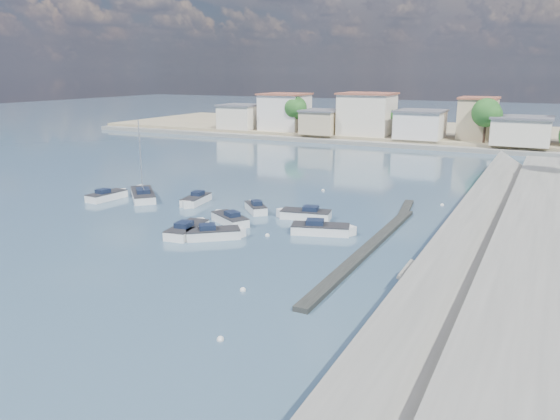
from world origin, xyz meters
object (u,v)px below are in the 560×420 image
sailboat (143,194)px  motorboat_e (108,196)px  motorboat_f (255,208)px  motorboat_g (195,201)px  motorboat_d (303,215)px  motorboat_c (229,219)px  motorboat_h (324,230)px  motorboat_a (188,229)px  motorboat_b (216,234)px

sailboat → motorboat_e: bearing=-143.9°
motorboat_e → motorboat_f: (17.50, 2.55, -0.00)m
motorboat_f → sailboat: bearing=-178.7°
motorboat_e → sailboat: bearing=36.1°
motorboat_g → sailboat: (-7.01, -0.29, 0.03)m
motorboat_d → motorboat_e: bearing=-174.2°
motorboat_c → motorboat_f: bearing=88.5°
motorboat_e → motorboat_g: same height
motorboat_c → motorboat_h: (9.37, 0.78, -0.00)m
motorboat_e → sailboat: 3.75m
motorboat_d → motorboat_e: same height
motorboat_c → sailboat: sailboat is taller
motorboat_a → motorboat_f: size_ratio=1.54×
motorboat_a → motorboat_f: 9.58m
motorboat_a → motorboat_e: 17.44m
motorboat_b → motorboat_g: same height
motorboat_b → motorboat_e: size_ratio=0.92×
motorboat_b → sailboat: (-15.90, 9.17, 0.03)m
motorboat_c → motorboat_d: bearing=40.0°
motorboat_e → motorboat_h: (26.73, -1.57, 0.00)m
motorboat_c → motorboat_a: bearing=-106.5°
motorboat_c → motorboat_g: size_ratio=0.96×
motorboat_d → motorboat_f: bearing=177.8°
motorboat_c → motorboat_e: 17.52m
motorboat_e → motorboat_a: bearing=-23.4°
motorboat_c → motorboat_g: bearing=146.4°
motorboat_a → motorboat_d: size_ratio=1.03×
motorboat_e → sailboat: (3.03, 2.21, 0.03)m
motorboat_a → motorboat_c: same height
motorboat_a → motorboat_d: (6.95, 9.26, -0.00)m
motorboat_a → motorboat_g: 11.15m
motorboat_f → motorboat_h: (9.23, -4.12, 0.00)m
motorboat_a → motorboat_e: same height
motorboat_c → motorboat_b: bearing=-71.2°
motorboat_c → motorboat_d: 7.30m
motorboat_e → motorboat_h: 26.78m
motorboat_a → motorboat_g: (-5.97, 9.42, 0.00)m
motorboat_a → motorboat_e: bearing=156.6°
motorboat_f → sailboat: sailboat is taller
motorboat_b → motorboat_c: bearing=108.8°
motorboat_b → motorboat_d: (4.03, 9.29, -0.00)m
motorboat_a → motorboat_d: same height
motorboat_a → motorboat_e: size_ratio=1.09×
motorboat_b → motorboat_c: 4.86m
motorboat_h → motorboat_e: bearing=176.6°
motorboat_a → motorboat_d: 11.57m
motorboat_e → motorboat_f: 17.68m
motorboat_g → motorboat_f: bearing=0.3°
motorboat_b → motorboat_c: same height
motorboat_c → motorboat_h: size_ratio=0.84×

